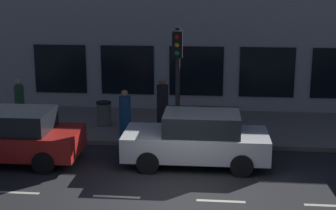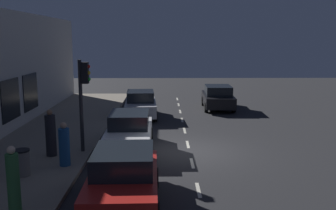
# 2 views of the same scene
# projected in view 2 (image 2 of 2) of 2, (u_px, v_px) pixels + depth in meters

# --- Properties ---
(ground_plane) EXTENTS (60.00, 60.00, 0.00)m
(ground_plane) POSITION_uv_depth(u_px,v_px,m) (189.00, 151.00, 16.05)
(ground_plane) COLOR #28282B
(sidewalk) EXTENTS (4.50, 32.00, 0.15)m
(sidewalk) POSITION_uv_depth(u_px,v_px,m) (40.00, 150.00, 15.96)
(sidewalk) COLOR gray
(sidewalk) RESTS_ON ground
(lane_centre_line) EXTENTS (0.12, 27.20, 0.01)m
(lane_centre_line) POSITION_uv_depth(u_px,v_px,m) (188.00, 144.00, 17.03)
(lane_centre_line) COLOR beige
(lane_centre_line) RESTS_ON ground
(traffic_light) EXTENTS (0.49, 0.32, 3.71)m
(traffic_light) POSITION_uv_depth(u_px,v_px,m) (83.00, 90.00, 15.12)
(traffic_light) COLOR #2D2D30
(traffic_light) RESTS_ON sidewalk
(parked_car_0) EXTENTS (2.07, 4.21, 1.58)m
(parked_car_0) POSITION_uv_depth(u_px,v_px,m) (124.00, 178.00, 10.76)
(parked_car_0) COLOR red
(parked_car_0) RESTS_ON ground
(parked_car_1) EXTENTS (2.05, 3.95, 1.58)m
(parked_car_1) POSITION_uv_depth(u_px,v_px,m) (141.00, 104.00, 22.74)
(parked_car_1) COLOR #B7B7BC
(parked_car_1) RESTS_ON ground
(parked_car_2) EXTENTS (2.07, 4.20, 1.58)m
(parked_car_2) POSITION_uv_depth(u_px,v_px,m) (218.00, 97.00, 25.52)
(parked_car_2) COLOR black
(parked_car_2) RESTS_ON ground
(parked_car_3) EXTENTS (1.96, 4.22, 1.58)m
(parked_car_3) POSITION_uv_depth(u_px,v_px,m) (129.00, 131.00, 16.18)
(parked_car_3) COLOR silver
(parked_car_3) RESTS_ON ground
(pedestrian_0) EXTENTS (0.54, 0.54, 1.59)m
(pedestrian_0) POSITION_uv_depth(u_px,v_px,m) (64.00, 146.00, 13.65)
(pedestrian_0) COLOR #1E5189
(pedestrian_0) RESTS_ON sidewalk
(pedestrian_1) EXTENTS (0.42, 0.42, 1.82)m
(pedestrian_1) POSITION_uv_depth(u_px,v_px,m) (13.00, 182.00, 9.88)
(pedestrian_1) COLOR #336B38
(pedestrian_1) RESTS_ON sidewalk
(pedestrian_2) EXTENTS (0.46, 0.46, 1.84)m
(pedestrian_2) POSITION_uv_depth(u_px,v_px,m) (51.00, 135.00, 14.78)
(pedestrian_2) COLOR #232328
(pedestrian_2) RESTS_ON sidewalk
(trash_bin) EXTENTS (0.54, 0.54, 0.89)m
(trash_bin) POSITION_uv_depth(u_px,v_px,m) (22.00, 162.00, 12.70)
(trash_bin) COLOR slate
(trash_bin) RESTS_ON sidewalk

